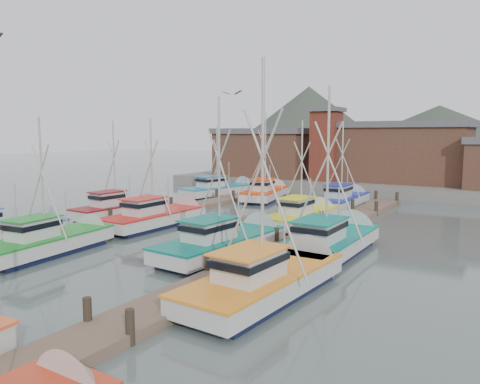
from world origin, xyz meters
The scene contains 20 objects.
ground centered at (0.00, 0.00, 0.00)m, with size 260.00×260.00×0.00m, color #45534F.
dock_left centered at (-7.00, 4.04, 0.21)m, with size 2.30×46.00×1.50m.
dock_right centered at (7.00, 4.04, 0.21)m, with size 2.30×46.00×1.50m.
quay centered at (0.00, 37.00, 0.60)m, with size 44.00×16.00×1.20m, color slate.
shed_left centered at (-11.00, 35.00, 4.34)m, with size 12.72×8.48×6.20m.
shed_center centered at (6.00, 37.00, 4.69)m, with size 14.84×9.54×6.90m.
lookout_tower centered at (-2.00, 33.00, 5.55)m, with size 3.60×3.60×8.50m.
distant_hills centered at (-12.76, 122.59, 0.00)m, with size 175.00×140.00×42.00m.
boat_4 centered at (-4.14, -2.74, 0.68)m, with size 3.46×8.73×8.32m.
boat_5 centered at (4.35, 2.23, 0.68)m, with size 3.83×9.60×9.50m.
boat_6 centered at (-9.26, -2.86, 0.69)m, with size 4.38×9.81×9.82m.
boat_7 centered at (9.60, -2.39, 0.69)m, with size 4.25×9.70×10.52m.
boat_8 centered at (-4.32, 6.32, 0.68)m, with size 3.50×9.25×8.60m.
boat_9 centered at (4.65, 12.14, 0.68)m, with size 3.36×8.57×8.35m.
boat_10 centered at (-9.28, 7.39, 0.68)m, with size 3.42×8.29×8.37m.
boat_11 centered at (9.31, 5.27, 0.69)m, with size 4.17×10.03×10.17m.
boat_12 centered at (-4.26, 22.73, 0.68)m, with size 4.53×9.37×9.62m.
boat_13 centered at (4.20, 21.88, 0.68)m, with size 3.48×9.04×8.58m.
boat_14 centered at (-9.78, 22.66, 0.68)m, with size 4.78×9.88×8.38m.
gull_far centered at (3.83, 3.52, 9.02)m, with size 1.52×0.66×0.24m.
Camera 1 is at (18.49, -19.26, 6.74)m, focal length 35.00 mm.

